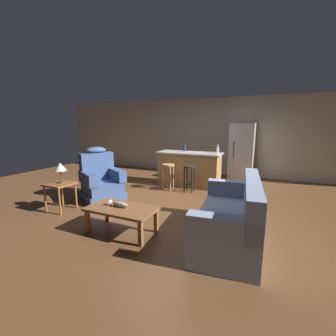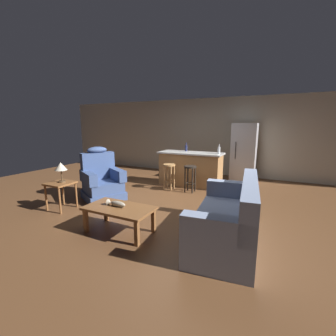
% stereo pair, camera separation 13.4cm
% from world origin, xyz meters
% --- Properties ---
extents(ground_plane, '(12.00, 12.00, 0.00)m').
position_xyz_m(ground_plane, '(0.00, 0.00, 0.00)').
color(ground_plane, brown).
extents(back_wall, '(12.00, 0.05, 2.60)m').
position_xyz_m(back_wall, '(0.00, 3.12, 1.30)').
color(back_wall, '#A89E89').
rests_on(back_wall, ground_plane).
extents(coffee_table, '(1.10, 0.60, 0.42)m').
position_xyz_m(coffee_table, '(-0.01, -1.86, 0.36)').
color(coffee_table, brown).
rests_on(coffee_table, ground_plane).
extents(fish_figurine, '(0.34, 0.10, 0.10)m').
position_xyz_m(fish_figurine, '(-0.08, -1.85, 0.46)').
color(fish_figurine, '#4C3823').
rests_on(fish_figurine, coffee_table).
extents(couch, '(1.03, 1.98, 0.94)m').
position_xyz_m(couch, '(1.62, -1.37, 0.34)').
color(couch, '#8493B2').
rests_on(couch, ground_plane).
extents(recliner_near_lamp, '(1.14, 1.14, 1.20)m').
position_xyz_m(recliner_near_lamp, '(-1.48, -0.64, 0.42)').
color(recliner_near_lamp, '#384C7A').
rests_on(recliner_near_lamp, ground_plane).
extents(end_table, '(0.48, 0.48, 0.56)m').
position_xyz_m(end_table, '(-1.73, -1.56, 0.46)').
color(end_table, brown).
rests_on(end_table, ground_plane).
extents(table_lamp, '(0.24, 0.24, 0.41)m').
position_xyz_m(table_lamp, '(-1.71, -1.53, 0.87)').
color(table_lamp, '#4C3823').
rests_on(table_lamp, end_table).
extents(kitchen_island, '(1.80, 0.70, 0.95)m').
position_xyz_m(kitchen_island, '(0.00, 1.35, 0.48)').
color(kitchen_island, '#9E7042').
rests_on(kitchen_island, ground_plane).
extents(bar_stool_left, '(0.32, 0.32, 0.68)m').
position_xyz_m(bar_stool_left, '(-0.37, 0.72, 0.47)').
color(bar_stool_left, '#A87A47').
rests_on(bar_stool_left, ground_plane).
extents(bar_stool_right, '(0.32, 0.32, 0.68)m').
position_xyz_m(bar_stool_right, '(0.23, 0.72, 0.47)').
color(bar_stool_right, black).
rests_on(bar_stool_right, ground_plane).
extents(refrigerator, '(0.70, 0.69, 1.76)m').
position_xyz_m(refrigerator, '(1.27, 2.55, 0.88)').
color(refrigerator, '#B7B7BC').
rests_on(refrigerator, ground_plane).
extents(bottle_tall_green, '(0.07, 0.07, 0.25)m').
position_xyz_m(bottle_tall_green, '(0.78, 1.38, 1.05)').
color(bottle_tall_green, silver).
rests_on(bottle_tall_green, kitchen_island).
extents(bottle_short_amber, '(0.07, 0.07, 0.25)m').
position_xyz_m(bottle_short_amber, '(-0.22, 1.55, 1.04)').
color(bottle_short_amber, '#23284C').
rests_on(bottle_short_amber, kitchen_island).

